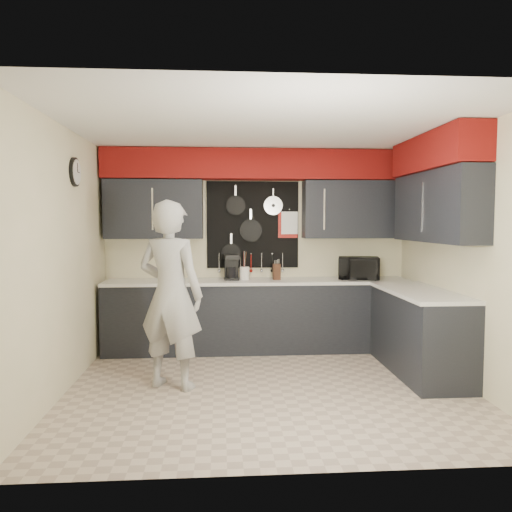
{
  "coord_description": "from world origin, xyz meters",
  "views": [
    {
      "loc": [
        -0.48,
        -4.92,
        1.67
      ],
      "look_at": [
        -0.09,
        0.5,
        1.29
      ],
      "focal_mm": 35.0,
      "sensor_mm": 36.0,
      "label": 1
    }
  ],
  "objects": [
    {
      "name": "coffee_maker",
      "position": [
        -0.34,
        1.47,
        1.09
      ],
      "size": [
        0.2,
        0.23,
        0.32
      ],
      "rotation": [
        0.0,
        0.0,
        0.1
      ],
      "color": "black",
      "rests_on": "base_cabinets"
    },
    {
      "name": "left_wall_assembly",
      "position": [
        -1.99,
        0.02,
        1.33
      ],
      "size": [
        0.05,
        3.5,
        2.6
      ],
      "color": "beige",
      "rests_on": "ground"
    },
    {
      "name": "person",
      "position": [
        -0.98,
        0.06,
        0.94
      ],
      "size": [
        0.81,
        0.69,
        1.88
      ],
      "primitive_type": "imported",
      "rotation": [
        0.0,
        0.0,
        2.73
      ],
      "color": "#B3B3B1",
      "rests_on": "ground"
    },
    {
      "name": "base_cabinets",
      "position": [
        0.49,
        1.13,
        0.46
      ],
      "size": [
        3.95,
        2.2,
        0.92
      ],
      "color": "black",
      "rests_on": "ground"
    },
    {
      "name": "microwave",
      "position": [
        1.31,
        1.42,
        1.06
      ],
      "size": [
        0.59,
        0.46,
        0.29
      ],
      "primitive_type": "imported",
      "rotation": [
        0.0,
        0.0,
        -0.23
      ],
      "color": "black",
      "rests_on": "base_cabinets"
    },
    {
      "name": "back_wall_assembly",
      "position": [
        0.01,
        1.6,
        2.01
      ],
      "size": [
        4.0,
        0.36,
        2.6
      ],
      "color": "beige",
      "rests_on": "ground"
    },
    {
      "name": "utensil_crock",
      "position": [
        -0.18,
        1.46,
        1.0
      ],
      "size": [
        0.13,
        0.13,
        0.17
      ],
      "primitive_type": "cylinder",
      "color": "white",
      "rests_on": "base_cabinets"
    },
    {
      "name": "knife_block",
      "position": [
        0.24,
        1.44,
        1.02
      ],
      "size": [
        0.1,
        0.1,
        0.2
      ],
      "primitive_type": "cube",
      "rotation": [
        0.0,
        0.0,
        0.07
      ],
      "color": "#3E2013",
      "rests_on": "base_cabinets"
    },
    {
      "name": "right_wall_assembly",
      "position": [
        1.85,
        0.26,
        1.94
      ],
      "size": [
        0.36,
        3.5,
        2.6
      ],
      "color": "beige",
      "rests_on": "ground"
    },
    {
      "name": "ground",
      "position": [
        0.0,
        0.0,
        0.0
      ],
      "size": [
        4.0,
        4.0,
        0.0
      ],
      "primitive_type": "plane",
      "color": "#C6B19A",
      "rests_on": "ground"
    }
  ]
}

